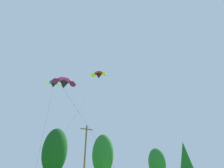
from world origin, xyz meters
name	(u,v)px	position (x,y,z in m)	size (l,w,h in m)	color
treeline_tree_d	(55,151)	(1.52, 46.64, 6.78)	(4.82, 4.82, 11.20)	#472D19
treeline_tree_e	(103,154)	(12.64, 48.36, 6.89)	(4.87, 4.87, 11.39)	#472D19
treeline_tree_f	(157,163)	(26.52, 46.55, 5.40)	(4.21, 4.21, 8.92)	#472D19
treeline_tree_g	(185,158)	(37.17, 47.22, 7.17)	(4.12, 4.12, 11.44)	#472D19
utility_pole	(85,155)	(4.79, 37.83, 5.33)	(2.20, 0.26, 10.12)	brown
parafoil_kite_high_blue_white	(53,84)	(-1.60, 40.05, 17.89)	(3.60, 15.54, 17.05)	blue
parafoil_kite_mid_magenta	(64,83)	(-1.17, 31.71, 14.30)	(4.29, 13.25, 13.57)	#D12893
parafoil_kite_far_red_yellow	(99,75)	(7.87, 40.87, 22.80)	(13.34, 17.15, 22.02)	red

